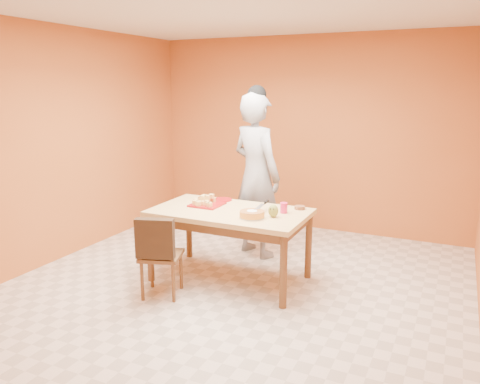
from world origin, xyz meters
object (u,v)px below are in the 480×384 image
at_px(egg_ornament, 273,211).
at_px(magenta_glass, 284,208).
at_px(checker_tin, 300,208).
at_px(dining_table, 230,219).
at_px(person, 256,176).
at_px(red_dinner_plate, 222,200).
at_px(sponge_cake, 252,214).
at_px(dining_chair, 160,254).
at_px(pastry_platter, 207,205).

relative_size(egg_ornament, magenta_glass, 1.22).
bearing_deg(checker_tin, dining_table, -151.40).
distance_m(person, red_dinner_plate, 0.57).
xyz_separation_m(dining_table, egg_ornament, (0.50, -0.05, 0.16)).
height_order(sponge_cake, magenta_glass, magenta_glass).
xyz_separation_m(red_dinner_plate, egg_ornament, (0.77, -0.40, 0.06)).
distance_m(dining_table, sponge_cake, 0.39).
distance_m(dining_table, red_dinner_plate, 0.45).
xyz_separation_m(dining_chair, checker_tin, (1.08, 0.99, 0.35)).
distance_m(person, magenta_glass, 0.93).
xyz_separation_m(egg_ornament, magenta_glass, (0.04, 0.19, -0.01)).
bearing_deg(sponge_cake, magenta_glass, 54.58).
relative_size(person, sponge_cake, 7.99).
distance_m(red_dinner_plate, magenta_glass, 0.84).
bearing_deg(pastry_platter, checker_tin, 16.21).
relative_size(dining_table, red_dinner_plate, 7.33).
height_order(dining_table, magenta_glass, magenta_glass).
distance_m(person, sponge_cake, 1.09).
xyz_separation_m(red_dinner_plate, checker_tin, (0.91, 0.00, 0.01)).
bearing_deg(sponge_cake, egg_ornament, 33.36).
height_order(person, checker_tin, person).
relative_size(person, red_dinner_plate, 8.92).
bearing_deg(checker_tin, red_dinner_plate, 180.00).
relative_size(dining_table, sponge_cake, 6.57).
xyz_separation_m(person, checker_tin, (0.70, -0.48, -0.20)).
xyz_separation_m(dining_table, dining_chair, (-0.44, -0.64, -0.24)).
distance_m(red_dinner_plate, egg_ornament, 0.87).
distance_m(dining_table, egg_ornament, 0.53).
distance_m(pastry_platter, sponge_cake, 0.68).
xyz_separation_m(person, pastry_platter, (-0.25, -0.76, -0.20)).
bearing_deg(dining_table, person, 94.13).
height_order(dining_chair, red_dinner_plate, dining_chair).
bearing_deg(pastry_platter, dining_table, -13.36).
relative_size(dining_table, checker_tin, 14.26).
relative_size(pastry_platter, magenta_glass, 2.99).
relative_size(magenta_glass, checker_tin, 0.94).
xyz_separation_m(pastry_platter, checker_tin, (0.95, 0.28, 0.01)).
distance_m(sponge_cake, egg_ornament, 0.21).
xyz_separation_m(dining_chair, sponge_cake, (0.76, 0.48, 0.37)).
bearing_deg(dining_table, magenta_glass, 14.41).
xyz_separation_m(pastry_platter, sponge_cake, (0.63, -0.24, 0.03)).
relative_size(red_dinner_plate, checker_tin, 1.95).
bearing_deg(dining_table, pastry_platter, 166.64).
height_order(dining_table, red_dinner_plate, red_dinner_plate).
relative_size(dining_table, magenta_glass, 15.16).
xyz_separation_m(pastry_platter, magenta_glass, (0.85, 0.07, 0.04)).
distance_m(dining_chair, magenta_glass, 1.31).
relative_size(dining_chair, magenta_glass, 7.85).
bearing_deg(magenta_glass, sponge_cake, -125.42).
height_order(dining_table, sponge_cake, sponge_cake).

